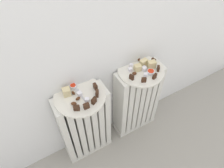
{
  "coord_description": "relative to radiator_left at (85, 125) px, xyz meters",
  "views": [
    {
      "loc": [
        -0.39,
        -0.4,
        1.45
      ],
      "look_at": [
        0.0,
        0.28,
        0.58
      ],
      "focal_mm": 33.13,
      "sensor_mm": 36.0,
      "label": 1
    }
  ],
  "objects": [
    {
      "name": "marble_cake_slice_right_1",
      "position": [
        0.38,
        0.01,
        0.33
      ],
      "size": [
        0.04,
        0.04,
        0.04
      ],
      "primitive_type": "cube",
      "rotation": [
        0.0,
        0.0,
        -0.17
      ],
      "color": "beige",
      "rests_on": "plate_right"
    },
    {
      "name": "turkish_delight_left_0",
      "position": [
        0.0,
        -0.0,
        0.32
      ],
      "size": [
        0.03,
        0.03,
        0.02
      ],
      "primitive_type": "cube",
      "rotation": [
        0.0,
        0.0,
        0.14
      ],
      "color": "white",
      "rests_on": "plate_left"
    },
    {
      "name": "medjool_date_left_2",
      "position": [
        -0.02,
        0.02,
        0.32
      ],
      "size": [
        0.02,
        0.03,
        0.02
      ],
      "primitive_type": "ellipsoid",
      "rotation": [
        0.0,
        0.0,
        1.67
      ],
      "color": "#4C2814",
      "rests_on": "plate_left"
    },
    {
      "name": "dark_cake_slice_left_4",
      "position": [
        0.09,
        -0.0,
        0.33
      ],
      "size": [
        0.02,
        0.03,
        0.03
      ],
      "primitive_type": "cube",
      "rotation": [
        0.0,
        0.0,
        1.56
      ],
      "color": "#382114",
      "rests_on": "plate_left"
    },
    {
      "name": "medjool_date_left_1",
      "position": [
        -0.05,
        -0.04,
        0.32
      ],
      "size": [
        0.03,
        0.03,
        0.02
      ],
      "primitive_type": "ellipsoid",
      "rotation": [
        0.0,
        0.0,
        2.6
      ],
      "color": "#4C2814",
      "rests_on": "plate_left"
    },
    {
      "name": "turkish_delight_left_1",
      "position": [
        0.02,
        -0.06,
        0.32
      ],
      "size": [
        0.03,
        0.03,
        0.02
      ],
      "primitive_type": "cube",
      "rotation": [
        0.0,
        0.0,
        1.07
      ],
      "color": "white",
      "rests_on": "plate_left"
    },
    {
      "name": "fork",
      "position": [
        0.01,
        0.0,
        0.31
      ],
      "size": [
        0.02,
        0.1,
        0.0
      ],
      "color": "#B7B7BC",
      "rests_on": "plate_left"
    },
    {
      "name": "marble_cake_slice_right_2",
      "position": [
        0.43,
        0.02,
        0.33
      ],
      "size": [
        0.05,
        0.04,
        0.04
      ],
      "primitive_type": "cube",
      "rotation": [
        0.0,
        0.0,
        0.19
      ],
      "color": "beige",
      "rests_on": "plate_right"
    },
    {
      "name": "turkish_delight_right_0",
      "position": [
        0.39,
        -0.06,
        0.32
      ],
      "size": [
        0.03,
        0.03,
        0.02
      ],
      "primitive_type": "cube",
      "rotation": [
        0.0,
        0.0,
        0.77
      ],
      "color": "white",
      "rests_on": "plate_right"
    },
    {
      "name": "dark_cake_slice_left_1",
      "position": [
        -0.0,
        -0.09,
        0.33
      ],
      "size": [
        0.03,
        0.02,
        0.03
      ],
      "primitive_type": "cube",
      "rotation": [
        0.0,
        0.0,
        -0.03
      ],
      "color": "#382114",
      "rests_on": "plate_left"
    },
    {
      "name": "turkish_delight_right_2",
      "position": [
        0.41,
        -0.01,
        0.32
      ],
      "size": [
        0.03,
        0.03,
        0.03
      ],
      "primitive_type": "cube",
      "rotation": [
        0.0,
        0.0,
        0.16
      ],
      "color": "white",
      "rests_on": "plate_right"
    },
    {
      "name": "plate_left",
      "position": [
        -0.0,
        0.0,
        0.3
      ],
      "size": [
        0.28,
        0.28,
        0.01
      ],
      "primitive_type": "cylinder",
      "color": "silver",
      "rests_on": "radiator_left"
    },
    {
      "name": "ground_plane",
      "position": [
        0.2,
        -0.28,
        -0.29
      ],
      "size": [
        6.0,
        6.0,
        0.0
      ],
      "primitive_type": "plane",
      "color": "gray"
    },
    {
      "name": "marble_cake_slice_left_0",
      "position": [
        -0.06,
        0.04,
        0.33
      ],
      "size": [
        0.05,
        0.04,
        0.05
      ],
      "primitive_type": "cube",
      "rotation": [
        0.0,
        0.0,
        -0.16
      ],
      "color": "beige",
      "rests_on": "plate_left"
    },
    {
      "name": "dark_cake_slice_right_1",
      "position": [
        0.35,
        -0.09,
        0.33
      ],
      "size": [
        0.03,
        0.02,
        0.03
      ],
      "primitive_type": "cube",
      "rotation": [
        0.0,
        0.0,
        -0.46
      ],
      "color": "#382114",
      "rests_on": "plate_right"
    },
    {
      "name": "medjool_date_right_0",
      "position": [
        0.34,
        -0.01,
        0.32
      ],
      "size": [
        0.03,
        0.03,
        0.02
      ],
      "primitive_type": "ellipsoid",
      "rotation": [
        0.0,
        0.0,
        2.71
      ],
      "color": "#4C2814",
      "rests_on": "plate_right"
    },
    {
      "name": "radiator_right",
      "position": [
        0.4,
        0.0,
        0.0
      ],
      "size": [
        0.32,
        0.13,
        0.59
      ],
      "color": "silver",
      "rests_on": "ground_plane"
    },
    {
      "name": "medjool_date_left_0",
      "position": [
        -0.02,
        -0.02,
        0.32
      ],
      "size": [
        0.03,
        0.02,
        0.02
      ],
      "primitive_type": "ellipsoid",
      "rotation": [
        0.0,
        0.0,
        0.23
      ],
      "color": "#4C2814",
      "rests_on": "plate_left"
    },
    {
      "name": "turkish_delight_right_3",
      "position": [
        0.33,
        0.02,
        0.32
      ],
      "size": [
        0.02,
        0.02,
        0.02
      ],
      "primitive_type": "cube",
      "rotation": [
        0.0,
        0.0,
        1.51
      ],
      "color": "white",
      "rests_on": "plate_right"
    },
    {
      "name": "radiator_left",
      "position": [
        0.0,
        0.0,
        0.0
      ],
      "size": [
        0.32,
        0.13,
        0.59
      ],
      "color": "silver",
      "rests_on": "ground_plane"
    },
    {
      "name": "dark_cake_slice_right_0",
      "position": [
        0.3,
        -0.04,
        0.33
      ],
      "size": [
        0.02,
        0.03,
        0.03
      ],
      "primitive_type": "cube",
      "rotation": [
        0.0,
        0.0,
        -1.18
      ],
      "color": "#382114",
      "rests_on": "plate_right"
    },
    {
      "name": "dark_cake_slice_left_0",
      "position": [
        -0.05,
        -0.08,
        0.33
      ],
      "size": [
        0.03,
        0.03,
        0.03
      ],
      "primitive_type": "cube",
      "rotation": [
        0.0,
        0.0,
        -0.56
      ],
      "color": "#382114",
      "rests_on": "plate_left"
    },
    {
      "name": "jam_bowl_left",
      "position": [
        -0.01,
        0.06,
        0.32
      ],
      "size": [
        0.04,
        0.04,
        0.03
      ],
      "color": "white",
      "rests_on": "plate_left"
    },
    {
      "name": "turkish_delight_right_1",
      "position": [
        0.36,
        0.05,
        0.32
      ],
      "size": [
        0.03,
        0.03,
        0.02
      ],
      "primitive_type": "cube",
      "rotation": [
        0.0,
        0.0,
        0.84
      ],
      "color": "white",
      "rests_on": "plate_right"
    },
    {
      "name": "dark_cake_slice_left_2",
      "position": [
        0.04,
        -0.08,
        0.33
      ],
      "size": [
        0.03,
        0.03,
        0.03
      ],
      "primitive_type": "cube",
      "rotation": [
        0.0,
        0.0,
        0.5
      ],
      "color": "#382114",
      "rests_on": "plate_left"
    },
    {
      "name": "dark_cake_slice_left_3",
      "position": [
        0.08,
        -0.05,
        0.33
      ],
      "size": [
        0.03,
        0.03,
        0.03
      ],
      "primitive_type": "cube",
      "rotation": [
        0.0,
        0.0,
        1.03
      ],
      "color": "#382114",
      "rests_on": "plate_left"
    },
    {
      "name": "dark_cake_slice_right_4",
      "position": [
        0.5,
        0.01,
        0.33
      ],
      "size": [
        0.02,
        0.03,
        0.03
      ],
      "primitive_type": "cube",
      "rotation": [
        0.0,
        0.0,
        1.69
      ],
      "color": "#382114",
      "rests_on": "plate_right"
    },
    {
      "name": "jam_bowl_right",
      "position": [
        0.43,
        -0.05,
        0.32
      ],
      "size": [
        0.05,
        0.05,
        0.02
      ],
      "color": "white",
      "rests_on": "plate_right"
    },
    {
      "name": "medjool_date_right_1",
      "position": [
        0.43,
        0.08,
        0.32
      ],
      "size": [
        0.03,
        0.03,
        0.02
      ],
      "primitive_type": "ellipsoid",
      "rotation": [
        0.0,
        0.0,
        1.03
      ],
      "color": "#4C2814",
      "rests_on": "plate_right"
    },
    {
      "name": "marble_cake_slice_right_0",
      "position": [
        0.46,
        -0.02,
        0.33
      ],
      "size": [
        0.05,
        0.04,
        0.05
      ],
      "primitive_type": "cube",
      "rotation": [
        0.0,
        0.0,
        -0.19
      ],
      "color": "beige",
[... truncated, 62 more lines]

